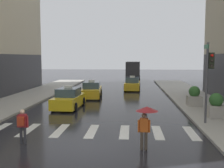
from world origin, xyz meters
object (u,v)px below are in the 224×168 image
box_truck (133,71)px  pedestrian_with_backpack (22,124)px  traffic_light_pole (209,71)px  planter_mid_block (194,97)px  planter_near_corner (216,106)px  taxi_lead (69,99)px  taxi_third (132,84)px  taxi_second (92,90)px  pedestrian_with_umbrella (146,116)px

box_truck → pedestrian_with_backpack: size_ratio=4.61×
traffic_light_pole → planter_mid_block: bearing=84.6°
planter_near_corner → planter_mid_block: 4.29m
planter_mid_block → traffic_light_pole: bearing=-95.4°
taxi_lead → box_truck: box_truck is taller
box_truck → pedestrian_with_backpack: 33.95m
taxi_lead → planter_mid_block: bearing=5.1°
traffic_light_pole → taxi_third: traffic_light_pole is taller
planter_mid_block → box_truck: bearing=101.7°
traffic_light_pole → taxi_third: (-4.44, 17.25, -2.53)m
box_truck → planter_near_corner: 28.18m
taxi_third → box_truck: 12.07m
taxi_second → planter_mid_block: size_ratio=2.89×
traffic_light_pole → taxi_third: size_ratio=1.04×
traffic_light_pole → planter_mid_block: traffic_light_pole is taller
pedestrian_with_backpack → taxi_second: bearing=85.9°
taxi_second → planter_mid_block: bearing=-27.7°
traffic_light_pole → taxi_second: size_ratio=1.04×
box_truck → taxi_second: bearing=-103.0°
traffic_light_pole → taxi_second: 13.90m
taxi_third → pedestrian_with_backpack: size_ratio=2.79×
box_truck → planter_mid_block: size_ratio=4.76×
traffic_light_pole → pedestrian_with_backpack: (-9.62, -4.25, -2.29)m
taxi_second → box_truck: size_ratio=0.61×
box_truck → taxi_lead: bearing=-102.3°
pedestrian_with_umbrella → pedestrian_with_backpack: size_ratio=1.18×
taxi_second → pedestrian_with_backpack: 14.94m
taxi_second → box_truck: bearing=77.0°
pedestrian_with_umbrella → taxi_lead: bearing=120.6°
taxi_lead → pedestrian_with_backpack: (-0.04, -9.22, 0.25)m
taxi_lead → taxi_third: bearing=67.3°
planter_near_corner → taxi_second: bearing=136.5°
taxi_second → planter_mid_block: 10.30m
taxi_lead → pedestrian_with_umbrella: (5.68, -9.59, 0.79)m
taxi_third → planter_mid_block: (5.00, -11.38, 0.15)m
taxi_lead → pedestrian_with_umbrella: bearing=-59.4°
box_truck → planter_near_corner: box_truck is taller
taxi_lead → pedestrian_with_umbrella: size_ratio=2.38×
taxi_lead → traffic_light_pole: bearing=-27.4°
traffic_light_pole → taxi_third: bearing=104.4°
taxi_second → pedestrian_with_umbrella: pedestrian_with_umbrella is taller
traffic_light_pole → planter_near_corner: bearing=58.4°
taxi_third → planter_mid_block: bearing=-66.3°
traffic_light_pole → planter_near_corner: size_ratio=3.00×
taxi_third → pedestrian_with_umbrella: (0.54, -21.88, 0.79)m
box_truck → pedestrian_with_backpack: bearing=-99.1°
traffic_light_pole → taxi_lead: (-9.58, 4.97, -2.53)m
box_truck → planter_mid_block: (4.83, -23.40, -0.98)m
traffic_light_pole → taxi_second: bearing=128.8°
taxi_second → pedestrian_with_backpack: bearing=-94.1°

